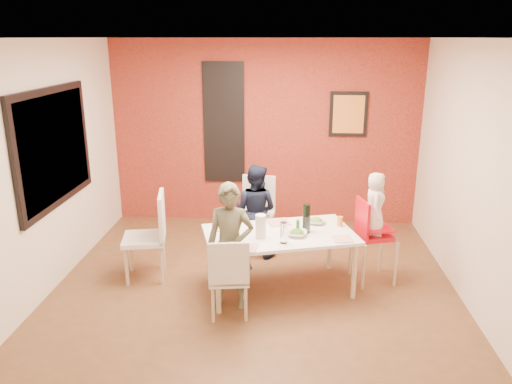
# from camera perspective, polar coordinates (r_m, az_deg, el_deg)

# --- Properties ---
(ground) EXTENTS (4.50, 4.50, 0.00)m
(ground) POSITION_cam_1_polar(r_m,az_deg,el_deg) (5.71, -0.21, -11.03)
(ground) COLOR brown
(ground) RESTS_ON ground
(ceiling) EXTENTS (4.50, 4.50, 0.02)m
(ceiling) POSITION_cam_1_polar(r_m,az_deg,el_deg) (5.02, -0.24, 17.21)
(ceiling) COLOR white
(ceiling) RESTS_ON wall_back
(wall_back) EXTENTS (4.50, 0.02, 2.70)m
(wall_back) POSITION_cam_1_polar(r_m,az_deg,el_deg) (7.40, 1.02, 6.72)
(wall_back) COLOR beige
(wall_back) RESTS_ON ground
(wall_front) EXTENTS (4.50, 0.02, 2.70)m
(wall_front) POSITION_cam_1_polar(r_m,az_deg,el_deg) (3.10, -3.21, -8.74)
(wall_front) COLOR beige
(wall_front) RESTS_ON ground
(wall_left) EXTENTS (0.02, 4.50, 2.70)m
(wall_left) POSITION_cam_1_polar(r_m,az_deg,el_deg) (5.81, -22.97, 2.39)
(wall_left) COLOR beige
(wall_left) RESTS_ON ground
(wall_right) EXTENTS (0.02, 4.50, 2.70)m
(wall_right) POSITION_cam_1_polar(r_m,az_deg,el_deg) (5.53, 23.75, 1.58)
(wall_right) COLOR beige
(wall_right) RESTS_ON ground
(brick_accent_wall) EXTENTS (4.50, 0.02, 2.70)m
(brick_accent_wall) POSITION_cam_1_polar(r_m,az_deg,el_deg) (7.38, 1.01, 6.69)
(brick_accent_wall) COLOR maroon
(brick_accent_wall) RESTS_ON ground
(picture_window_frame) EXTENTS (0.05, 1.70, 1.30)m
(picture_window_frame) POSITION_cam_1_polar(r_m,az_deg,el_deg) (5.93, -22.09, 4.76)
(picture_window_frame) COLOR black
(picture_window_frame) RESTS_ON wall_left
(picture_window_pane) EXTENTS (0.02, 1.55, 1.15)m
(picture_window_pane) POSITION_cam_1_polar(r_m,az_deg,el_deg) (5.92, -21.96, 4.76)
(picture_window_pane) COLOR black
(picture_window_pane) RESTS_ON wall_left
(glassblock_strip) EXTENTS (0.55, 0.03, 1.70)m
(glassblock_strip) POSITION_cam_1_polar(r_m,az_deg,el_deg) (7.39, -3.68, 7.86)
(glassblock_strip) COLOR silver
(glassblock_strip) RESTS_ON wall_back
(glassblock_surround) EXTENTS (0.60, 0.03, 1.76)m
(glassblock_surround) POSITION_cam_1_polar(r_m,az_deg,el_deg) (7.38, -3.69, 7.85)
(glassblock_surround) COLOR black
(glassblock_surround) RESTS_ON wall_back
(art_print_frame) EXTENTS (0.54, 0.03, 0.64)m
(art_print_frame) POSITION_cam_1_polar(r_m,az_deg,el_deg) (7.35, 10.52, 8.74)
(art_print_frame) COLOR black
(art_print_frame) RESTS_ON wall_back
(art_print_canvas) EXTENTS (0.44, 0.01, 0.54)m
(art_print_canvas) POSITION_cam_1_polar(r_m,az_deg,el_deg) (7.33, 10.53, 8.72)
(art_print_canvas) COLOR orange
(art_print_canvas) RESTS_ON wall_back
(dining_table) EXTENTS (1.79, 1.30, 0.67)m
(dining_table) POSITION_cam_1_polar(r_m,az_deg,el_deg) (5.47, 2.70, -5.28)
(dining_table) COLOR white
(dining_table) RESTS_ON ground
(chair_near) EXTENTS (0.45, 0.45, 0.85)m
(chair_near) POSITION_cam_1_polar(r_m,az_deg,el_deg) (4.98, -3.13, -9.36)
(chair_near) COLOR beige
(chair_near) RESTS_ON ground
(chair_far) EXTENTS (0.50, 0.50, 0.96)m
(chair_far) POSITION_cam_1_polar(r_m,az_deg,el_deg) (6.61, 0.16, -1.89)
(chair_far) COLOR silver
(chair_far) RESTS_ON ground
(chair_left) EXTENTS (0.55, 0.55, 1.03)m
(chair_left) POSITION_cam_1_polar(r_m,az_deg,el_deg) (5.87, -11.83, -4.43)
(chair_left) COLOR white
(chair_left) RESTS_ON ground
(high_chair) EXTENTS (0.51, 0.51, 0.99)m
(high_chair) POSITION_cam_1_polar(r_m,az_deg,el_deg) (5.80, 12.99, -4.55)
(high_chair) COLOR red
(high_chair) RESTS_ON ground
(child_near) EXTENTS (0.50, 0.35, 1.34)m
(child_near) POSITION_cam_1_polar(r_m,az_deg,el_deg) (5.11, -2.97, -6.26)
(child_near) COLOR brown
(child_near) RESTS_ON ground
(child_far) EXTENTS (0.70, 0.63, 1.20)m
(child_far) POSITION_cam_1_polar(r_m,az_deg,el_deg) (6.36, -0.09, -2.08)
(child_far) COLOR black
(child_far) RESTS_ON ground
(toddler) EXTENTS (0.26, 0.37, 0.71)m
(toddler) POSITION_cam_1_polar(r_m,az_deg,el_deg) (5.70, 13.45, -1.29)
(toddler) COLOR silver
(toddler) RESTS_ON high_chair
(plate_near_left) EXTENTS (0.27, 0.27, 0.01)m
(plate_near_left) POSITION_cam_1_polar(r_m,az_deg,el_deg) (5.07, -1.19, -6.34)
(plate_near_left) COLOR white
(plate_near_left) RESTS_ON dining_table
(plate_far_mid) EXTENTS (0.30, 0.30, 0.01)m
(plate_far_mid) POSITION_cam_1_polar(r_m,az_deg,el_deg) (5.73, 2.64, -3.47)
(plate_far_mid) COLOR white
(plate_far_mid) RESTS_ON dining_table
(plate_near_right) EXTENTS (0.23, 0.23, 0.01)m
(plate_near_right) POSITION_cam_1_polar(r_m,az_deg,el_deg) (5.35, 9.85, -5.31)
(plate_near_right) COLOR white
(plate_near_right) RESTS_ON dining_table
(plate_far_left) EXTENTS (0.26, 0.26, 0.01)m
(plate_far_left) POSITION_cam_1_polar(r_m,az_deg,el_deg) (5.59, -3.79, -4.07)
(plate_far_left) COLOR white
(plate_far_left) RESTS_ON dining_table
(salad_bowl_a) EXTENTS (0.24, 0.24, 0.05)m
(salad_bowl_a) POSITION_cam_1_polar(r_m,az_deg,el_deg) (5.38, 4.70, -4.74)
(salad_bowl_a) COLOR white
(salad_bowl_a) RESTS_ON dining_table
(salad_bowl_b) EXTENTS (0.22, 0.22, 0.05)m
(salad_bowl_b) POSITION_cam_1_polar(r_m,az_deg,el_deg) (5.75, 6.90, -3.35)
(salad_bowl_b) COLOR white
(salad_bowl_b) RESTS_ON dining_table
(wine_bottle) EXTENTS (0.08, 0.08, 0.31)m
(wine_bottle) POSITION_cam_1_polar(r_m,az_deg,el_deg) (5.46, 5.79, -2.95)
(wine_bottle) COLOR black
(wine_bottle) RESTS_ON dining_table
(wine_glass_a) EXTENTS (0.08, 0.08, 0.22)m
(wine_glass_a) POSITION_cam_1_polar(r_m,az_deg,el_deg) (5.16, 3.19, -4.67)
(wine_glass_a) COLOR white
(wine_glass_a) RESTS_ON dining_table
(wine_glass_b) EXTENTS (0.06, 0.06, 0.18)m
(wine_glass_b) POSITION_cam_1_polar(r_m,az_deg,el_deg) (5.44, 5.87, -3.74)
(wine_glass_b) COLOR white
(wine_glass_b) RESTS_ON dining_table
(paper_towel_roll) EXTENTS (0.11, 0.11, 0.25)m
(paper_towel_roll) POSITION_cam_1_polar(r_m,az_deg,el_deg) (5.28, 0.55, -3.94)
(paper_towel_roll) COLOR white
(paper_towel_roll) RESTS_ON dining_table
(condiment_red) EXTENTS (0.04, 0.04, 0.14)m
(condiment_red) POSITION_cam_1_polar(r_m,az_deg,el_deg) (5.42, 3.18, -4.03)
(condiment_red) COLOR red
(condiment_red) RESTS_ON dining_table
(condiment_green) EXTENTS (0.04, 0.04, 0.15)m
(condiment_green) POSITION_cam_1_polar(r_m,az_deg,el_deg) (5.45, 4.80, -3.91)
(condiment_green) COLOR #387D29
(condiment_green) RESTS_ON dining_table
(condiment_brown) EXTENTS (0.04, 0.04, 0.14)m
(condiment_brown) POSITION_cam_1_polar(r_m,az_deg,el_deg) (5.42, 3.10, -4.04)
(condiment_brown) COLOR brown
(condiment_brown) RESTS_ON dining_table
(sippy_cup) EXTENTS (0.06, 0.06, 0.11)m
(sippy_cup) POSITION_cam_1_polar(r_m,az_deg,el_deg) (5.70, 9.58, -3.32)
(sippy_cup) COLOR orange
(sippy_cup) RESTS_ON dining_table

